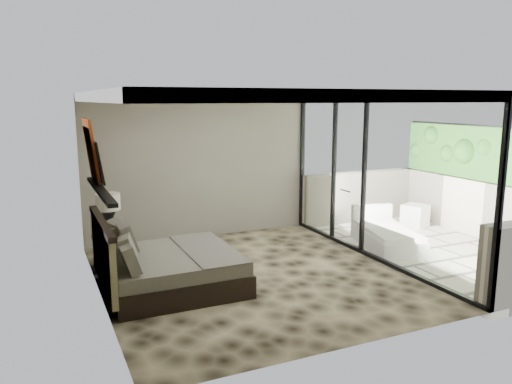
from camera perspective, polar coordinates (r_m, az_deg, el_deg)
name	(u,v)px	position (r m, az deg, el deg)	size (l,w,h in m)	color
floor	(253,276)	(7.83, -0.38, -9.58)	(5.00, 5.00, 0.00)	black
ceiling	(252,93)	(7.35, -0.40, 11.29)	(4.50, 5.00, 0.02)	silver
back_wall	(201,167)	(9.77, -6.33, 2.87)	(4.50, 0.02, 2.80)	gray
left_wall	(97,199)	(6.89, -17.69, -0.80)	(0.02, 5.00, 2.80)	gray
glass_wall	(375,178)	(8.62, 13.43, 1.61)	(0.08, 5.00, 2.80)	white
terrace_slab	(437,250)	(9.90, 20.00, -6.26)	(3.00, 5.00, 0.12)	beige
parapet_far	(492,211)	(10.73, 25.40, -2.02)	(0.30, 5.00, 1.10)	beige
foliage_hedge	(497,155)	(10.56, 25.87, 3.82)	(0.36, 4.60, 1.10)	#357123
picture_ledge	(101,190)	(6.97, -17.35, 0.19)	(0.12, 2.20, 0.05)	black
bed	(165,268)	(7.35, -10.32, -8.50)	(1.92, 1.86, 1.06)	black
nightstand	(112,250)	(8.46, -16.09, -6.41)	(0.58, 0.58, 0.58)	black
table_lamp	(108,209)	(8.29, -16.53, -1.91)	(0.38, 0.38, 0.70)	black
abstract_canvas	(91,150)	(7.65, -18.36, 4.61)	(0.04, 0.90, 0.90)	#A64F0E
framed_print	(98,162)	(7.35, -17.59, 3.25)	(0.03, 0.50, 0.60)	black
ottoman	(415,215)	(11.28, 17.72, -2.56)	(0.47, 0.47, 0.47)	silver
lounger	(386,236)	(9.61, 14.62, -4.85)	(1.21, 1.80, 0.64)	white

